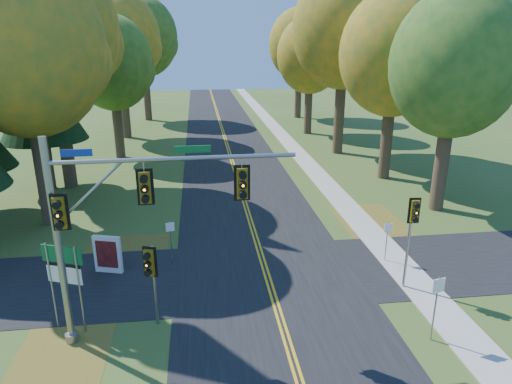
{
  "coord_description": "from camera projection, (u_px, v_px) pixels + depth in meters",
  "views": [
    {
      "loc": [
        -2.75,
        -15.84,
        9.89
      ],
      "look_at": [
        -0.22,
        3.88,
        3.2
      ],
      "focal_mm": 32.0,
      "sensor_mm": 36.0,
      "label": 1
    }
  ],
  "objects": [
    {
      "name": "ground",
      "position": [
        274.0,
        297.0,
        18.38
      ],
      "size": [
        160.0,
        160.0,
        0.0
      ],
      "primitive_type": "plane",
      "color": "#304F1B",
      "rests_on": "ground"
    },
    {
      "name": "road_main",
      "position": [
        274.0,
        297.0,
        18.37
      ],
      "size": [
        8.0,
        160.0,
        0.02
      ],
      "primitive_type": "cube",
      "color": "black",
      "rests_on": "ground"
    },
    {
      "name": "road_cross",
      "position": [
        266.0,
        273.0,
        20.25
      ],
      "size": [
        60.0,
        6.0,
        0.02
      ],
      "primitive_type": "cube",
      "color": "black",
      "rests_on": "ground"
    },
    {
      "name": "centerline_left",
      "position": [
        271.0,
        297.0,
        18.36
      ],
      "size": [
        0.1,
        160.0,
        0.01
      ],
      "primitive_type": "cube",
      "color": "gold",
      "rests_on": "road_main"
    },
    {
      "name": "centerline_right",
      "position": [
        276.0,
        297.0,
        18.38
      ],
      "size": [
        0.1,
        160.0,
        0.01
      ],
      "primitive_type": "cube",
      "color": "gold",
      "rests_on": "road_main"
    },
    {
      "name": "sidewalk_east",
      "position": [
        419.0,
        287.0,
        19.11
      ],
      "size": [
        1.6,
        160.0,
        0.06
      ],
      "primitive_type": "cube",
      "color": "#9E998E",
      "rests_on": "ground"
    },
    {
      "name": "leaf_patch_w_near",
      "position": [
        123.0,
        261.0,
        21.35
      ],
      "size": [
        4.0,
        6.0,
        0.0
      ],
      "primitive_type": "cube",
      "color": "brown",
      "rests_on": "ground"
    },
    {
      "name": "leaf_patch_e",
      "position": [
        379.0,
        230.0,
        24.83
      ],
      "size": [
        3.5,
        8.0,
        0.0
      ],
      "primitive_type": "cube",
      "color": "brown",
      "rests_on": "ground"
    },
    {
      "name": "leaf_patch_w_far",
      "position": [
        59.0,
        363.0,
        14.65
      ],
      "size": [
        3.0,
        5.0,
        0.0
      ],
      "primitive_type": "cube",
      "color": "brown",
      "rests_on": "ground"
    },
    {
      "name": "tree_w_a",
      "position": [
        26.0,
        47.0,
        22.83
      ],
      "size": [
        8.0,
        8.0,
        14.15
      ],
      "color": "#38281C",
      "rests_on": "ground"
    },
    {
      "name": "tree_e_a",
      "position": [
        455.0,
        65.0,
        25.3
      ],
      "size": [
        7.2,
        7.2,
        12.73
      ],
      "color": "#38281C",
      "rests_on": "ground"
    },
    {
      "name": "tree_w_b",
      "position": [
        52.0,
        31.0,
        28.97
      ],
      "size": [
        8.6,
        8.6,
        15.38
      ],
      "color": "#38281C",
      "rests_on": "ground"
    },
    {
      "name": "tree_e_b",
      "position": [
        395.0,
        54.0,
        31.51
      ],
      "size": [
        7.6,
        7.6,
        13.33
      ],
      "color": "#38281C",
      "rests_on": "ground"
    },
    {
      "name": "tree_w_c",
      "position": [
        113.0,
        64.0,
        37.7
      ],
      "size": [
        6.8,
        6.8,
        11.91
      ],
      "color": "#38281C",
      "rests_on": "ground"
    },
    {
      "name": "tree_e_c",
      "position": [
        345.0,
        29.0,
        38.44
      ],
      "size": [
        8.8,
        8.8,
        15.79
      ],
      "color": "#38281C",
      "rests_on": "ground"
    },
    {
      "name": "tree_w_d",
      "position": [
        120.0,
        40.0,
        45.24
      ],
      "size": [
        8.2,
        8.2,
        14.56
      ],
      "color": "#38281C",
      "rests_on": "ground"
    },
    {
      "name": "tree_e_d",
      "position": [
        311.0,
        56.0,
        47.77
      ],
      "size": [
        7.0,
        7.0,
        12.32
      ],
      "color": "#38281C",
      "rests_on": "ground"
    },
    {
      "name": "tree_w_e",
      "position": [
        143.0,
        37.0,
        55.54
      ],
      "size": [
        8.4,
        8.4,
        14.97
      ],
      "color": "#38281C",
      "rests_on": "ground"
    },
    {
      "name": "tree_e_e",
      "position": [
        300.0,
        45.0,
        57.68
      ],
      "size": [
        7.8,
        7.8,
        13.74
      ],
      "color": "#38281C",
      "rests_on": "ground"
    },
    {
      "name": "pine_c",
      "position": [
        31.0,
        42.0,
        28.76
      ],
      "size": [
        5.6,
        5.6,
        20.56
      ],
      "color": "#38281C",
      "rests_on": "ground"
    },
    {
      "name": "traffic_mast",
      "position": [
        118.0,
        214.0,
        14.46
      ],
      "size": [
        7.9,
        0.71,
        7.16
      ],
      "rotation": [
        0.0,
        0.0,
        0.01
      ],
      "color": "gray",
      "rests_on": "ground"
    },
    {
      "name": "east_signal_pole",
      "position": [
        413.0,
        221.0,
        17.98
      ],
      "size": [
        0.47,
        0.54,
        4.05
      ],
      "rotation": [
        0.0,
        0.0,
        -0.1
      ],
      "color": "#9A9EA3",
      "rests_on": "ground"
    },
    {
      "name": "ped_signal_pole",
      "position": [
        151.0,
        268.0,
        15.76
      ],
      "size": [
        0.48,
        0.58,
        3.19
      ],
      "rotation": [
        0.0,
        0.0,
        -0.34
      ],
      "color": "gray",
      "rests_on": "ground"
    },
    {
      "name": "route_sign_cluster",
      "position": [
        64.0,
        270.0,
        15.63
      ],
      "size": [
        1.47,
        0.61,
        3.34
      ],
      "rotation": [
        0.0,
        0.0,
        -0.37
      ],
      "color": "gray",
      "rests_on": "ground"
    },
    {
      "name": "info_kiosk",
      "position": [
        108.0,
        255.0,
        20.08
      ],
      "size": [
        1.26,
        0.53,
        1.75
      ],
      "rotation": [
        0.0,
        0.0,
        -0.3
      ],
      "color": "silver",
      "rests_on": "ground"
    },
    {
      "name": "reg_sign_e_north",
      "position": [
        387.0,
        235.0,
        20.95
      ],
      "size": [
        0.38,
        0.07,
        1.96
      ],
      "rotation": [
        0.0,
        0.0,
        0.09
      ],
      "color": "gray",
      "rests_on": "ground"
    },
    {
      "name": "reg_sign_e_south",
      "position": [
        437.0,
        297.0,
        15.24
      ],
      "size": [
        0.47,
        0.13,
        2.47
      ],
      "rotation": [
        0.0,
        0.0,
        0.2
      ],
      "color": "gray",
      "rests_on": "ground"
    },
    {
      "name": "reg_sign_w",
      "position": [
        170.0,
        234.0,
        20.8
      ],
      "size": [
        0.39,
        0.11,
        2.07
      ],
      "rotation": [
        0.0,
        0.0,
        0.22
      ],
      "color": "gray",
      "rests_on": "ground"
    }
  ]
}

